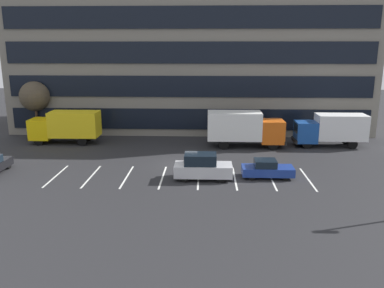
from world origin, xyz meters
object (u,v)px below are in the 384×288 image
Objects in this scene: box_truck_blue at (332,129)px; bare_tree at (35,96)px; box_truck_yellow_all at (66,126)px; sedan_navy at (267,169)px; suv_silver at (202,167)px; box_truck_orange at (244,127)px.

box_truck_blue is 31.81m from bare_tree.
box_truck_yellow_all is 1.82× the size of sedan_navy.
bare_tree is at bearing 150.38° from sedan_navy.
box_truck_blue reaches higher than sedan_navy.
box_truck_blue is 0.98× the size of box_truck_yellow_all.
box_truck_blue is at bearing -0.57° from box_truck_yellow_all.
bare_tree is at bearing 144.22° from box_truck_yellow_all.
box_truck_yellow_all is 6.05m from bare_tree.
suv_silver reaches higher than sedan_navy.
box_truck_orange is at bearing 68.17° from suv_silver.
bare_tree is (-23.69, 13.47, 3.80)m from sedan_navy.
sedan_navy is (19.25, -10.27, -1.21)m from box_truck_yellow_all.
box_truck_yellow_all is 17.92m from suv_silver.
sedan_navy is at bearing -28.08° from box_truck_yellow_all.
sedan_navy is 27.51m from bare_tree.
bare_tree reaches higher than box_truck_orange.
bare_tree is (-18.70, 14.02, 3.51)m from suv_silver.
box_truck_orange is 1.25× the size of bare_tree.
sedan_navy is 0.65× the size of bare_tree.
box_truck_blue is 1.60× the size of suv_silver.
sedan_navy is (-7.83, -10.00, -1.17)m from box_truck_blue.
suv_silver is at bearing -140.53° from box_truck_blue.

